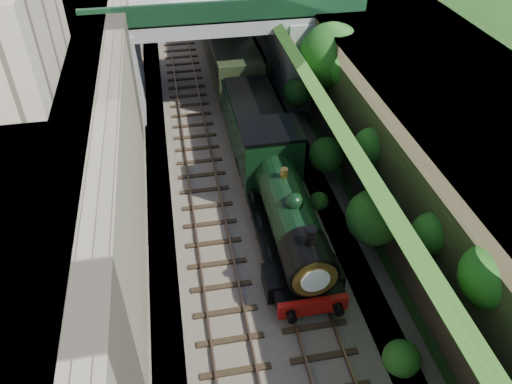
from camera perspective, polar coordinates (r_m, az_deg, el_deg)
name	(u,v)px	position (r m, az deg, el deg)	size (l,w,h in m)	color
trackbed	(226,126)	(30.92, -3.41, 7.55)	(10.00, 90.00, 0.20)	#473F38
retaining_wall	(126,82)	(29.26, -14.63, 12.02)	(1.00, 90.00, 7.00)	#756B56
street_plateau_left	(61,88)	(29.75, -21.43, 11.03)	(6.00, 90.00, 7.00)	#262628
street_plateau_right	(380,68)	(31.92, 14.02, 13.63)	(8.00, 90.00, 6.25)	#262628
embankment_slope	(320,99)	(28.42, 7.36, 10.54)	(4.67, 90.00, 6.53)	#1E4714
track_left	(194,127)	(30.71, -7.15, 7.38)	(2.50, 90.00, 0.20)	black
track_right	(246,122)	(30.99, -1.20, 8.00)	(2.50, 90.00, 0.20)	black
road_bridge	(230,38)	(32.86, -2.99, 17.22)	(16.00, 6.40, 7.25)	gray
tree	(332,57)	(28.92, 8.72, 15.01)	(3.60, 3.80, 6.60)	black
locomotive	(284,204)	(21.94, 3.19, -1.42)	(3.10, 10.22, 3.83)	black
tender	(253,125)	(27.99, -0.29, 7.67)	(2.70, 6.00, 3.05)	black
coach_front	(223,35)	(39.08, -3.80, 17.52)	(2.90, 18.00, 3.70)	black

